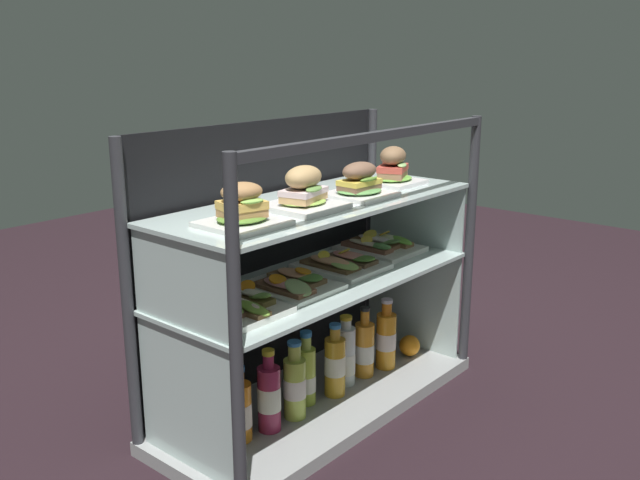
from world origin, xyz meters
TOP-DOWN VIEW (x-y plane):
  - ground_plane at (0.00, 0.00)m, footprint 6.00×6.00m
  - case_base_deck at (0.00, 0.00)m, footprint 1.11×0.44m
  - case_frame at (0.00, 0.12)m, footprint 1.11×0.44m
  - riser_lower_tier at (0.00, 0.00)m, footprint 1.04×0.38m
  - shelf_lower_glass at (0.00, 0.00)m, footprint 1.06×0.40m
  - riser_upper_tier at (0.00, 0.00)m, footprint 1.04×0.38m
  - shelf_upper_glass at (0.00, 0.00)m, footprint 1.06×0.40m
  - plated_roll_sandwich_near_left_corner at (-0.36, -0.05)m, footprint 0.19×0.19m
  - plated_roll_sandwich_near_right_corner at (-0.12, -0.04)m, footprint 0.19×0.19m
  - plated_roll_sandwich_center at (0.12, -0.05)m, footprint 0.18×0.18m
  - plated_roll_sandwich_mid_right at (0.36, -0.01)m, footprint 0.17×0.17m
  - open_sandwich_tray_mid_left at (-0.36, -0.02)m, footprint 0.22×0.26m
  - open_sandwich_tray_left_of_center at (-0.13, -0.01)m, footprint 0.22×0.25m
  - open_sandwich_tray_near_right_corner at (0.12, 0.01)m, footprint 0.22×0.25m
  - open_sandwich_tray_mid_right at (0.36, 0.03)m, footprint 0.22×0.25m
  - juice_bottle_front_fourth at (-0.43, -0.04)m, footprint 0.07×0.07m
  - juice_bottle_near_post at (-0.34, -0.00)m, footprint 0.07×0.07m
  - juice_bottle_tucked_behind at (-0.25, -0.02)m, footprint 0.07×0.07m
  - juice_bottle_front_middle at (-0.15, -0.03)m, footprint 0.07×0.07m
  - juice_bottle_back_center at (-0.07, -0.00)m, footprint 0.06×0.06m
  - juice_bottle_front_left_end at (0.03, -0.03)m, footprint 0.07×0.07m
  - juice_bottle_back_left at (0.11, -0.01)m, footprint 0.06×0.06m
  - juice_bottle_front_right_end at (0.20, -0.02)m, footprint 0.07×0.07m
  - juice_bottle_back_right at (0.30, -0.04)m, footprint 0.07×0.07m
  - orange_fruit_beside_bottles at (0.43, -0.05)m, footprint 0.07×0.07m

SIDE VIEW (x-z plane):
  - ground_plane at x=0.00m, z-range -0.02..0.00m
  - case_base_deck at x=0.00m, z-range 0.00..0.04m
  - orange_fruit_beside_bottles at x=0.43m, z-range 0.04..0.12m
  - juice_bottle_near_post at x=-0.34m, z-range 0.02..0.24m
  - juice_bottle_front_fourth at x=-0.43m, z-range 0.03..0.24m
  - juice_bottle_back_center at x=-0.07m, z-range 0.02..0.25m
  - juice_bottle_front_right_end at x=0.20m, z-range 0.02..0.26m
  - juice_bottle_back_left at x=0.11m, z-range 0.02..0.25m
  - juice_bottle_front_middle at x=-0.15m, z-range 0.02..0.26m
  - juice_bottle_front_left_end at x=0.03m, z-range 0.02..0.26m
  - juice_bottle_tucked_behind at x=-0.25m, z-range 0.02..0.27m
  - juice_bottle_back_right at x=0.30m, z-range 0.02..0.27m
  - riser_lower_tier at x=0.00m, z-range 0.04..0.42m
  - shelf_lower_glass at x=0.00m, z-range 0.42..0.43m
  - open_sandwich_tray_left_of_center at x=-0.13m, z-range 0.42..0.47m
  - open_sandwich_tray_near_right_corner at x=0.12m, z-range 0.42..0.48m
  - open_sandwich_tray_mid_right at x=0.36m, z-range 0.42..0.48m
  - open_sandwich_tray_mid_left at x=-0.36m, z-range 0.42..0.48m
  - case_frame at x=0.00m, z-range 0.04..0.93m
  - riser_upper_tier at x=0.00m, z-range 0.43..0.65m
  - shelf_upper_glass at x=0.00m, z-range 0.65..0.67m
  - plated_roll_sandwich_center at x=0.12m, z-range 0.65..0.76m
  - plated_roll_sandwich_near_left_corner at x=-0.36m, z-range 0.65..0.76m
  - plated_roll_sandwich_near_right_corner at x=-0.12m, z-range 0.65..0.78m
  - plated_roll_sandwich_mid_right at x=0.36m, z-range 0.65..0.78m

